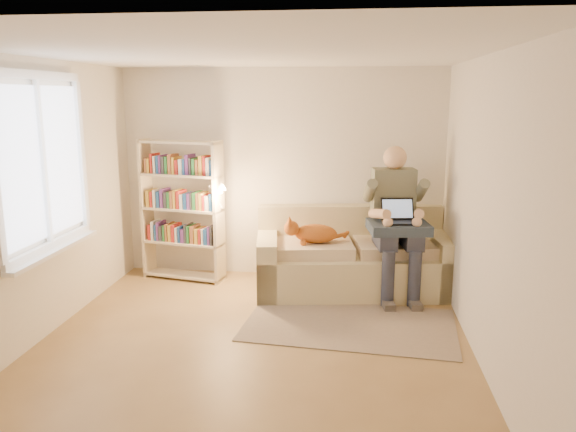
# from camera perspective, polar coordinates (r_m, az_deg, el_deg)

# --- Properties ---
(floor) EXTENTS (4.50, 4.50, 0.00)m
(floor) POSITION_cam_1_polar(r_m,az_deg,el_deg) (5.26, -3.79, -13.31)
(floor) COLOR olive
(floor) RESTS_ON ground
(ceiling) EXTENTS (4.00, 4.50, 0.02)m
(ceiling) POSITION_cam_1_polar(r_m,az_deg,el_deg) (4.77, -4.24, 16.22)
(ceiling) COLOR white
(ceiling) RESTS_ON wall_back
(wall_left) EXTENTS (0.02, 4.50, 2.60)m
(wall_left) POSITION_cam_1_polar(r_m,az_deg,el_deg) (5.57, -24.67, 1.11)
(wall_left) COLOR silver
(wall_left) RESTS_ON floor
(wall_right) EXTENTS (0.02, 4.50, 2.60)m
(wall_right) POSITION_cam_1_polar(r_m,az_deg,el_deg) (4.90, 19.66, 0.14)
(wall_right) COLOR silver
(wall_right) RESTS_ON floor
(wall_back) EXTENTS (4.00, 0.02, 2.60)m
(wall_back) POSITION_cam_1_polar(r_m,az_deg,el_deg) (7.04, -0.65, 4.29)
(wall_back) COLOR silver
(wall_back) RESTS_ON floor
(wall_front) EXTENTS (4.00, 0.02, 2.60)m
(wall_front) POSITION_cam_1_polar(r_m,az_deg,el_deg) (2.75, -12.70, -8.51)
(wall_front) COLOR silver
(wall_front) RESTS_ON floor
(window) EXTENTS (0.12, 1.52, 1.69)m
(window) POSITION_cam_1_polar(r_m,az_deg,el_deg) (5.70, -23.26, 2.23)
(window) COLOR white
(window) RESTS_ON wall_left
(sofa) EXTENTS (2.36, 1.31, 0.95)m
(sofa) POSITION_cam_1_polar(r_m,az_deg,el_deg) (6.70, 6.58, -4.56)
(sofa) COLOR beige
(sofa) RESTS_ON floor
(person) EXTENTS (0.58, 0.83, 1.70)m
(person) POSITION_cam_1_polar(r_m,az_deg,el_deg) (6.47, 10.86, 0.21)
(person) COLOR slate
(person) RESTS_ON sofa
(cat) EXTENTS (0.73, 0.33, 0.27)m
(cat) POSITION_cam_1_polar(r_m,az_deg,el_deg) (6.41, 2.02, -1.75)
(cat) COLOR orange
(cat) RESTS_ON sofa
(blanket) EXTENTS (0.72, 0.62, 0.11)m
(blanket) POSITION_cam_1_polar(r_m,az_deg,el_deg) (6.34, 11.99, -1.13)
(blanket) COLOR #273445
(blanket) RESTS_ON person
(laptop) EXTENTS (0.40, 0.38, 0.30)m
(laptop) POSITION_cam_1_polar(r_m,az_deg,el_deg) (6.33, 12.01, -0.02)
(laptop) COLOR black
(laptop) RESTS_ON blanket
(bookshelf) EXTENTS (1.14, 0.55, 1.74)m
(bookshelf) POSITION_cam_1_polar(r_m,az_deg,el_deg) (7.01, -10.71, 1.25)
(bookshelf) COLOR beige
(bookshelf) RESTS_ON floor
(rug) EXTENTS (2.19, 1.43, 0.01)m
(rug) POSITION_cam_1_polar(r_m,az_deg,el_deg) (5.77, 6.27, -10.92)
(rug) COLOR gray
(rug) RESTS_ON floor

